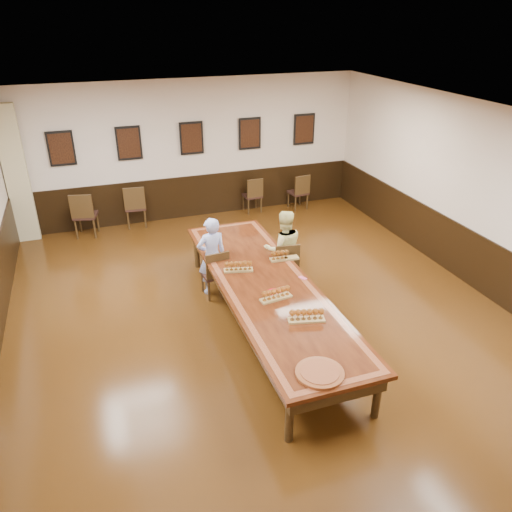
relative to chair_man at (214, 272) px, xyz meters
name	(u,v)px	position (x,y,z in m)	size (l,w,h in m)	color
floor	(266,325)	(0.53, -1.19, -0.46)	(8.00, 10.00, 0.02)	black
ceiling	(269,122)	(0.53, -1.19, 2.76)	(8.00, 10.00, 0.02)	white
wall_back	(192,150)	(0.53, 3.82, 1.15)	(8.00, 0.02, 3.20)	beige
wall_right	(488,202)	(4.54, -1.19, 1.15)	(0.02, 10.00, 3.20)	beige
chair_man	(214,272)	(0.00, 0.00, 0.00)	(0.42, 0.46, 0.89)	black
chair_woman	(284,264)	(1.25, -0.16, 0.02)	(0.43, 0.47, 0.92)	black
spare_chair_a	(85,214)	(-2.01, 3.42, 0.06)	(0.48, 0.52, 1.02)	black
spare_chair_b	(135,205)	(-0.90, 3.61, 0.05)	(0.46, 0.51, 0.99)	black
spare_chair_c	(252,194)	(1.93, 3.59, -0.01)	(0.41, 0.45, 0.88)	black
spare_chair_d	(298,191)	(3.08, 3.41, 0.00)	(0.42, 0.46, 0.90)	black
person_man	(212,256)	(-0.01, 0.09, 0.27)	(0.52, 0.34, 1.42)	#546CD3
person_woman	(283,249)	(1.26, -0.06, 0.28)	(0.72, 0.56, 1.44)	#F0E996
pink_phone	(303,278)	(1.13, -1.21, 0.31)	(0.07, 0.13, 0.01)	#D14570
curtain	(16,175)	(-3.22, 3.63, 1.00)	(0.45, 0.18, 2.90)	tan
wainscoting	(267,298)	(0.53, -1.19, 0.05)	(8.00, 10.00, 1.00)	black
conference_table	(267,292)	(0.53, -1.19, 0.17)	(1.40, 5.00, 0.76)	#321308
posters	(192,138)	(0.53, 3.74, 1.45)	(6.14, 0.04, 0.74)	black
flight_a	(238,267)	(0.24, -0.64, 0.39)	(0.49, 0.25, 0.18)	olive
flight_b	(283,255)	(1.07, -0.51, 0.39)	(0.50, 0.18, 0.18)	olive
flight_c	(276,294)	(0.50, -1.65, 0.39)	(0.50, 0.21, 0.18)	olive
flight_d	(307,316)	(0.69, -2.31, 0.39)	(0.52, 0.27, 0.19)	olive
red_plate_grp	(274,293)	(0.53, -1.48, 0.32)	(0.22, 0.22, 0.03)	#B80C14
carved_platter	(320,373)	(0.37, -3.37, 0.33)	(0.67, 0.67, 0.05)	#612B13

